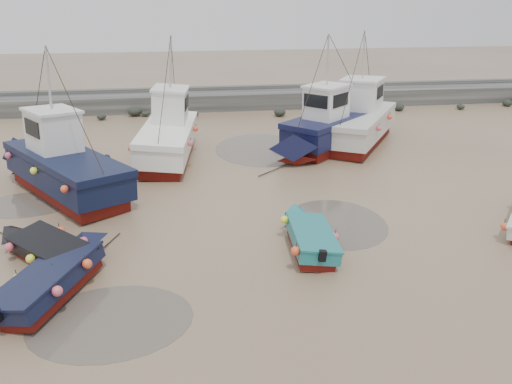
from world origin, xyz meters
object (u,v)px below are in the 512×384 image
dinghy_1 (56,274)px  cabin_boat_0 (58,164)px  dinghy_2 (308,233)px  dinghy_4 (48,245)px  cabin_boat_1 (168,132)px  person (111,193)px  cabin_boat_2 (329,126)px  cabin_boat_3 (360,119)px

dinghy_1 → cabin_boat_0: (-1.57, 8.10, 0.78)m
dinghy_2 → dinghy_4: 8.70m
cabin_boat_1 → dinghy_1: bearing=-96.9°
dinghy_2 → person: dinghy_2 is taller
dinghy_2 → cabin_boat_0: cabin_boat_0 is taller
cabin_boat_0 → person: size_ratio=5.03×
dinghy_4 → cabin_boat_2: (12.53, 10.71, 0.78)m
cabin_boat_0 → dinghy_1: bearing=-115.4°
dinghy_4 → cabin_boat_1: (3.71, 10.66, 0.78)m
person → dinghy_2: bearing=134.0°
dinghy_4 → person: dinghy_4 is taller
person → dinghy_1: bearing=78.8°
cabin_boat_3 → cabin_boat_0: bearing=-125.9°
dinghy_4 → dinghy_2: bearing=-47.3°
dinghy_2 → cabin_boat_1: 12.10m
dinghy_1 → cabin_boat_3: bearing=66.5°
cabin_boat_3 → dinghy_4: bearing=-107.1°
cabin_boat_2 → cabin_boat_1: bearing=49.5°
dinghy_1 → dinghy_2: size_ratio=1.14×
dinghy_4 → cabin_boat_1: bearing=25.7°
cabin_boat_1 → cabin_boat_3: 11.10m
dinghy_1 → dinghy_4: 2.02m
dinghy_1 → cabin_boat_1: bearing=98.3°
dinghy_4 → cabin_boat_3: bearing=-6.0°
dinghy_4 → cabin_boat_3: cabin_boat_3 is taller
dinghy_1 → cabin_boat_2: size_ratio=0.70×
cabin_boat_2 → dinghy_1: bearing=95.9°
dinghy_1 → dinghy_2: (8.01, 1.56, 0.02)m
cabin_boat_3 → person: (-13.48, -6.25, -1.33)m
cabin_boat_0 → cabin_boat_1: 6.40m
cabin_boat_0 → cabin_boat_2: bearing=-17.8°
dinghy_2 → person: bearing=143.3°
dinghy_1 → dinghy_4: (-0.68, 1.90, 0.01)m
cabin_boat_3 → person: cabin_boat_3 is taller
cabin_boat_0 → cabin_boat_1: bearing=7.7°
dinghy_4 → cabin_boat_2: bearing=-4.6°
cabin_boat_0 → dinghy_2: bearing=-70.7°
dinghy_1 → person: 7.66m
cabin_boat_2 → cabin_boat_3: bearing=-101.1°
dinghy_1 → cabin_boat_1: 12.94m
cabin_boat_1 → cabin_boat_3: bearing=13.5°
dinghy_1 → cabin_boat_1: (3.03, 12.56, 0.79)m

